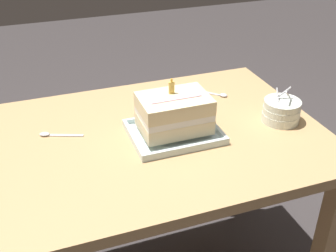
{
  "coord_description": "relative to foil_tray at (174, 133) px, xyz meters",
  "views": [
    {
      "loc": [
        -0.38,
        -1.11,
        1.49
      ],
      "look_at": [
        0.02,
        -0.01,
        0.79
      ],
      "focal_mm": 45.25,
      "sensor_mm": 36.0,
      "label": 1
    }
  ],
  "objects": [
    {
      "name": "dining_table",
      "position": [
        -0.03,
        0.02,
        -0.12
      ],
      "size": [
        1.05,
        0.79,
        0.76
      ],
      "color": "tan",
      "rests_on": "ground_plane"
    },
    {
      "name": "foil_tray",
      "position": [
        0.0,
        0.0,
        0.0
      ],
      "size": [
        0.28,
        0.23,
        0.02
      ],
      "color": "silver",
      "rests_on": "dining_table"
    },
    {
      "name": "birthday_cake",
      "position": [
        -0.0,
        -0.0,
        0.07
      ],
      "size": [
        0.22,
        0.15,
        0.17
      ],
      "color": "beige",
      "rests_on": "foil_tray"
    },
    {
      "name": "serving_spoon_near_tray",
      "position": [
        0.26,
        0.21,
        -0.0
      ],
      "size": [
        0.11,
        0.12,
        0.01
      ],
      "color": "silver",
      "rests_on": "dining_table"
    },
    {
      "name": "serving_spoon_by_bowls",
      "position": [
        -0.38,
        0.13,
        -0.0
      ],
      "size": [
        0.14,
        0.07,
        0.01
      ],
      "color": "silver",
      "rests_on": "dining_table"
    },
    {
      "name": "bowl_stack",
      "position": [
        0.38,
        -0.04,
        0.03
      ],
      "size": [
        0.13,
        0.13,
        0.13
      ],
      "color": "silver",
      "rests_on": "dining_table"
    }
  ]
}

